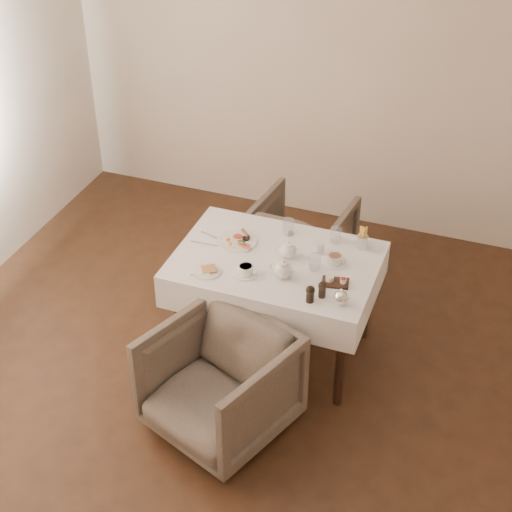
{
  "coord_description": "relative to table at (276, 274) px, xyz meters",
  "views": [
    {
      "loc": [
        1.37,
        -3.12,
        3.62
      ],
      "look_at": [
        -0.0,
        0.6,
        0.82
      ],
      "focal_mm": 55.0,
      "sensor_mm": 36.0,
      "label": 1
    }
  ],
  "objects": [
    {
      "name": "armchair_far",
      "position": [
        -0.1,
        0.89,
        -0.32
      ],
      "size": [
        0.75,
        0.77,
        0.63
      ],
      "primitive_type": "imported",
      "rotation": [
        0.0,
        0.0,
        3.02
      ],
      "color": "brown",
      "rests_on": "ground"
    },
    {
      "name": "pepper_mill_left",
      "position": [
        0.33,
        -0.34,
        0.17
      ],
      "size": [
        0.06,
        0.06,
        0.11
      ],
      "primitive_type": null,
      "rotation": [
        0.0,
        0.0,
        0.08
      ],
      "color": "black",
      "rests_on": "table"
    },
    {
      "name": "teapot_front",
      "position": [
        0.1,
        -0.17,
        0.18
      ],
      "size": [
        0.17,
        0.14,
        0.13
      ],
      "primitive_type": null,
      "rotation": [
        0.0,
        0.0,
        -0.07
      ],
      "color": "white",
      "rests_on": "table"
    },
    {
      "name": "side_plate",
      "position": [
        -0.36,
        -0.28,
        0.12
      ],
      "size": [
        0.19,
        0.18,
        0.02
      ],
      "rotation": [
        0.0,
        0.0,
        0.37
      ],
      "color": "white",
      "rests_on": "table"
    },
    {
      "name": "glass_right",
      "position": [
        0.3,
        0.32,
        0.17
      ],
      "size": [
        0.09,
        0.09,
        0.1
      ],
      "primitive_type": "cylinder",
      "rotation": [
        0.0,
        0.0,
        0.38
      ],
      "color": "silver",
      "rests_on": "table"
    },
    {
      "name": "teacup_far",
      "position": [
        0.36,
        0.07,
        0.15
      ],
      "size": [
        0.14,
        0.14,
        0.07
      ],
      "rotation": [
        0.0,
        0.0,
        0.01
      ],
      "color": "white",
      "rests_on": "table"
    },
    {
      "name": "glass_mid",
      "position": [
        0.26,
        -0.02,
        0.17
      ],
      "size": [
        0.09,
        0.09,
        0.1
      ],
      "primitive_type": "cylinder",
      "rotation": [
        0.0,
        0.0,
        -0.19
      ],
      "color": "silver",
      "rests_on": "table"
    },
    {
      "name": "condiment_board",
      "position": [
        0.42,
        -0.12,
        0.13
      ],
      "size": [
        0.18,
        0.14,
        0.04
      ],
      "rotation": [
        0.0,
        0.0,
        0.18
      ],
      "color": "black",
      "rests_on": "table"
    },
    {
      "name": "table",
      "position": [
        0.0,
        0.0,
        0.0
      ],
      "size": [
        1.28,
        0.88,
        0.75
      ],
      "color": "black",
      "rests_on": "ground"
    },
    {
      "name": "creamer",
      "position": [
        0.23,
        0.16,
        0.15
      ],
      "size": [
        0.07,
        0.07,
        0.07
      ],
      "primitive_type": "cylinder",
      "rotation": [
        0.0,
        0.0,
        0.12
      ],
      "color": "white",
      "rests_on": "table"
    },
    {
      "name": "silver_pot",
      "position": [
        0.5,
        -0.3,
        0.17
      ],
      "size": [
        0.12,
        0.11,
        0.11
      ],
      "primitive_type": null,
      "rotation": [
        0.0,
        0.0,
        0.21
      ],
      "color": "white",
      "rests_on": "table"
    },
    {
      "name": "cutlery_fork",
      "position": [
        -0.48,
        0.09,
        0.12
      ],
      "size": [
        0.19,
        0.07,
        0.0
      ],
      "primitive_type": "cube",
      "rotation": [
        0.0,
        0.0,
        1.26
      ],
      "color": "silver",
      "rests_on": "table"
    },
    {
      "name": "armchair_near",
      "position": [
        -0.08,
        -0.77,
        -0.29
      ],
      "size": [
        0.97,
        0.98,
        0.7
      ],
      "primitive_type": "imported",
      "rotation": [
        0.0,
        0.0,
        -0.37
      ],
      "color": "brown",
      "rests_on": "ground"
    },
    {
      "name": "glass_left",
      "position": [
        -0.02,
        0.3,
        0.17
      ],
      "size": [
        0.09,
        0.09,
        0.1
      ],
      "primitive_type": "cylinder",
      "rotation": [
        0.0,
        0.0,
        -0.31
      ],
      "color": "silver",
      "rests_on": "table"
    },
    {
      "name": "teacup_near",
      "position": [
        -0.12,
        -0.22,
        0.15
      ],
      "size": [
        0.14,
        0.14,
        0.07
      ],
      "rotation": [
        0.0,
        0.0,
        -0.08
      ],
      "color": "white",
      "rests_on": "table"
    },
    {
      "name": "breakfast_plate",
      "position": [
        -0.3,
        0.1,
        0.13
      ],
      "size": [
        0.26,
        0.26,
        0.03
      ],
      "rotation": [
        0.0,
        0.0,
        0.32
      ],
      "color": "white",
      "rests_on": "table"
    },
    {
      "name": "pepper_mill_right",
      "position": [
        0.38,
        -0.27,
        0.17
      ],
      "size": [
        0.07,
        0.07,
        0.11
      ],
      "primitive_type": null,
      "rotation": [
        0.0,
        0.0,
        -0.4
      ],
      "color": "black",
      "rests_on": "table"
    },
    {
      "name": "cutlery_knife",
      "position": [
        -0.49,
        -0.0,
        0.12
      ],
      "size": [
        0.19,
        0.03,
        0.0
      ],
      "primitive_type": "cube",
      "rotation": [
        0.0,
        0.0,
        1.63
      ],
      "color": "silver",
      "rests_on": "table"
    },
    {
      "name": "teapot_centre",
      "position": [
        0.06,
        0.05,
        0.18
      ],
      "size": [
        0.17,
        0.15,
        0.12
      ],
      "primitive_type": null,
      "rotation": [
        0.0,
        0.0,
        0.24
      ],
      "color": "white",
      "rests_on": "table"
    },
    {
      "name": "fries_cup",
      "position": [
        0.48,
        0.32,
        0.18
      ],
      "size": [
        0.07,
        0.07,
        0.16
      ],
      "rotation": [
        0.0,
        0.0,
        0.29
      ],
      "color": "silver",
      "rests_on": "table"
    }
  ]
}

